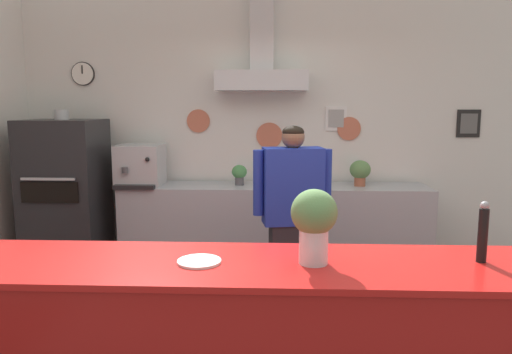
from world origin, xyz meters
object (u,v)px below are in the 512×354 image
(potted_thyme, at_px, (360,171))
(pizza_oven, at_px, (66,198))
(shop_worker, at_px, (292,222))
(basil_vase, at_px, (314,223))
(condiment_plate, at_px, (199,261))
(espresso_machine, at_px, (140,165))
(pepper_grinder, at_px, (483,232))
(potted_sage, at_px, (239,173))

(potted_thyme, bearing_deg, pizza_oven, -176.44)
(pizza_oven, xyz_separation_m, shop_worker, (2.26, -1.08, 0.04))
(basil_vase, bearing_deg, pizza_oven, 132.38)
(pizza_oven, xyz_separation_m, condiment_plate, (1.78, -2.55, 0.21))
(espresso_machine, xyz_separation_m, pepper_grinder, (2.39, -2.63, 0.02))
(shop_worker, bearing_deg, basil_vase, 82.17)
(shop_worker, height_order, espresso_machine, shop_worker)
(potted_thyme, distance_m, potted_sage, 1.24)
(basil_vase, xyz_separation_m, pepper_grinder, (0.80, 0.05, -0.05))
(pizza_oven, height_order, shop_worker, pizza_oven)
(shop_worker, bearing_deg, pepper_grinder, 111.41)
(espresso_machine, distance_m, pepper_grinder, 3.55)
(potted_thyme, bearing_deg, condiment_plate, -114.04)
(pizza_oven, height_order, potted_thyme, pizza_oven)
(potted_sage, bearing_deg, espresso_machine, -177.58)
(shop_worker, height_order, potted_sage, shop_worker)
(pizza_oven, relative_size, espresso_machine, 3.31)
(pizza_oven, distance_m, condiment_plate, 3.11)
(pepper_grinder, bearing_deg, potted_thyme, 92.61)
(pizza_oven, bearing_deg, potted_thyme, 3.56)
(pizza_oven, height_order, basil_vase, pizza_oven)
(potted_thyme, height_order, condiment_plate, potted_thyme)
(pizza_oven, distance_m, potted_thyme, 3.01)
(shop_worker, height_order, potted_thyme, shop_worker)
(potted_thyme, relative_size, potted_sage, 1.26)
(potted_sage, relative_size, basil_vase, 0.59)
(pizza_oven, bearing_deg, potted_sage, 6.16)
(condiment_plate, bearing_deg, shop_worker, 71.62)
(espresso_machine, xyz_separation_m, potted_sage, (1.02, 0.04, -0.08))
(espresso_machine, bearing_deg, potted_sage, 2.42)
(shop_worker, distance_m, condiment_plate, 1.56)
(pizza_oven, bearing_deg, espresso_machine, 11.29)
(pepper_grinder, bearing_deg, potted_sage, 117.01)
(pizza_oven, xyz_separation_m, potted_thyme, (3.00, 0.19, 0.27))
(condiment_plate, distance_m, pepper_grinder, 1.35)
(pizza_oven, relative_size, pepper_grinder, 5.76)
(espresso_machine, xyz_separation_m, basil_vase, (1.58, -2.68, 0.07))
(shop_worker, distance_m, potted_sage, 1.38)
(pizza_oven, relative_size, potted_thyme, 6.44)
(shop_worker, relative_size, potted_sage, 7.58)
(pepper_grinder, bearing_deg, basil_vase, -176.11)
(potted_sage, height_order, condiment_plate, potted_sage)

